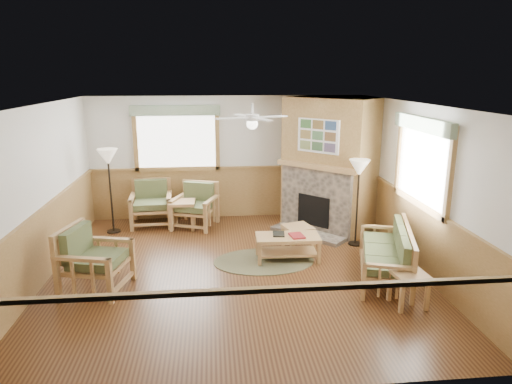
{
  "coord_description": "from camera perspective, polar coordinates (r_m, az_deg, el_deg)",
  "views": [
    {
      "loc": [
        -0.36,
        -6.97,
        3.16
      ],
      "look_at": [
        0.4,
        0.7,
        1.15
      ],
      "focal_mm": 32.0,
      "sensor_mm": 36.0,
      "label": 1
    }
  ],
  "objects": [
    {
      "name": "armchair_back_left",
      "position": [
        9.98,
        -12.98,
        -1.39
      ],
      "size": [
        0.89,
        0.89,
        0.95
      ],
      "primitive_type": null,
      "rotation": [
        0.0,
        0.0,
        0.06
      ],
      "color": "tan",
      "rests_on": "floor"
    },
    {
      "name": "floor",
      "position": [
        7.66,
        -2.5,
        -9.79
      ],
      "size": [
        6.0,
        6.0,
        0.01
      ],
      "primitive_type": "cube",
      "color": "#4E2C15",
      "rests_on": "ground"
    },
    {
      "name": "armchair_back_right",
      "position": [
        9.69,
        -7.66,
        -1.71
      ],
      "size": [
        1.05,
        1.05,
        0.92
      ],
      "primitive_type": null,
      "rotation": [
        0.0,
        0.0,
        -0.35
      ],
      "color": "tan",
      "rests_on": "floor"
    },
    {
      "name": "wall_left",
      "position": [
        7.67,
        -25.61,
        -0.49
      ],
      "size": [
        0.02,
        6.0,
        2.7
      ],
      "primitive_type": "cube",
      "color": "silver",
      "rests_on": "floor"
    },
    {
      "name": "floor_lamp_left",
      "position": [
        9.61,
        -17.72,
        0.1
      ],
      "size": [
        0.46,
        0.46,
        1.73
      ],
      "primitive_type": null,
      "rotation": [
        0.0,
        0.0,
        0.17
      ],
      "color": "black",
      "rests_on": "floor"
    },
    {
      "name": "sofa",
      "position": [
        7.54,
        15.81,
        -7.33
      ],
      "size": [
        1.93,
        1.23,
        0.82
      ],
      "primitive_type": null,
      "rotation": [
        0.0,
        0.0,
        -1.87
      ],
      "color": "tan",
      "rests_on": "floor"
    },
    {
      "name": "coffee_table",
      "position": [
        8.01,
        3.97,
        -6.95
      ],
      "size": [
        1.11,
        0.58,
        0.44
      ],
      "primitive_type": null,
      "rotation": [
        0.0,
        0.0,
        -0.03
      ],
      "color": "tan",
      "rests_on": "floor"
    },
    {
      "name": "wall_front",
      "position": [
        4.38,
        -0.46,
        -9.79
      ],
      "size": [
        6.0,
        0.02,
        2.7
      ],
      "primitive_type": "cube",
      "color": "silver",
      "rests_on": "floor"
    },
    {
      "name": "end_table_sofa",
      "position": [
        6.83,
        18.48,
        -11.43
      ],
      "size": [
        0.48,
        0.46,
        0.5
      ],
      "primitive_type": null,
      "rotation": [
        0.0,
        0.0,
        0.08
      ],
      "color": "tan",
      "rests_on": "floor"
    },
    {
      "name": "wall_right",
      "position": [
        7.94,
        19.54,
        0.59
      ],
      "size": [
        0.02,
        6.0,
        2.7
      ],
      "primitive_type": "cube",
      "color": "silver",
      "rests_on": "floor"
    },
    {
      "name": "ceiling",
      "position": [
        6.99,
        -2.75,
        10.83
      ],
      "size": [
        6.0,
        6.0,
        0.01
      ],
      "primitive_type": "cube",
      "color": "white",
      "rests_on": "floor"
    },
    {
      "name": "window_right",
      "position": [
        7.56,
        20.66,
        8.92
      ],
      "size": [
        0.16,
        1.9,
        1.5
      ],
      "primitive_type": null,
      "color": "white",
      "rests_on": "wall_right"
    },
    {
      "name": "wall_back",
      "position": [
        10.14,
        -3.54,
        4.3
      ],
      "size": [
        6.0,
        0.02,
        2.7
      ],
      "primitive_type": "cube",
      "color": "silver",
      "rests_on": "floor"
    },
    {
      "name": "book_dark",
      "position": [
        7.97,
        2.85,
        -5.19
      ],
      "size": [
        0.23,
        0.29,
        0.03
      ],
      "primitive_type": "cube",
      "rotation": [
        0.0,
        0.0,
        -0.11
      ],
      "color": "black",
      "rests_on": "coffee_table"
    },
    {
      "name": "book_red",
      "position": [
        7.9,
        5.14,
        -5.36
      ],
      "size": [
        0.26,
        0.33,
        0.03
      ],
      "primitive_type": "cube",
      "rotation": [
        0.0,
        0.0,
        0.15
      ],
      "color": "maroon",
      "rests_on": "coffee_table"
    },
    {
      "name": "floor_lamp_right",
      "position": [
        8.69,
        12.56,
        -1.33
      ],
      "size": [
        0.42,
        0.42,
        1.65
      ],
      "primitive_type": null,
      "rotation": [
        0.0,
        0.0,
        0.12
      ],
      "color": "black",
      "rests_on": "floor"
    },
    {
      "name": "wainscot",
      "position": [
        7.45,
        -2.55,
        -5.9
      ],
      "size": [
        6.0,
        6.0,
        1.1
      ],
      "primitive_type": null,
      "color": "olive",
      "rests_on": "floor"
    },
    {
      "name": "ceiling_fan",
      "position": [
        7.32,
        -0.48,
        10.7
      ],
      "size": [
        1.59,
        1.59,
        0.36
      ],
      "primitive_type": null,
      "rotation": [
        0.0,
        0.0,
        0.35
      ],
      "color": "white",
      "rests_on": "ceiling"
    },
    {
      "name": "window_back",
      "position": [
        9.98,
        -10.08,
        10.78
      ],
      "size": [
        1.9,
        0.16,
        1.5
      ],
      "primitive_type": null,
      "color": "white",
      "rests_on": "wall_back"
    },
    {
      "name": "braided_rug",
      "position": [
        7.99,
        0.99,
        -8.63
      ],
      "size": [
        1.85,
        1.85,
        0.01
      ],
      "primitive_type": "cylinder",
      "rotation": [
        0.0,
        0.0,
        -0.06
      ],
      "color": "brown",
      "rests_on": "floor"
    },
    {
      "name": "fireplace",
      "position": [
        9.51,
        9.15,
        3.46
      ],
      "size": [
        3.11,
        3.11,
        2.7
      ],
      "primitive_type": null,
      "rotation": [
        0.0,
        0.0,
        -0.79
      ],
      "color": "olive",
      "rests_on": "floor"
    },
    {
      "name": "footstool",
      "position": [
        8.56,
        5.21,
        -5.59
      ],
      "size": [
        0.6,
        0.6,
        0.42
      ],
      "primitive_type": null,
      "rotation": [
        0.0,
        0.0,
        0.29
      ],
      "color": "tan",
      "rests_on": "floor"
    },
    {
      "name": "end_table_chairs",
      "position": [
        9.67,
        -9.17,
        -2.81
      ],
      "size": [
        0.55,
        0.53,
        0.59
      ],
      "primitive_type": null,
      "rotation": [
        0.0,
        0.0,
        -0.04
      ],
      "color": "tan",
      "rests_on": "floor"
    },
    {
      "name": "armchair_left",
      "position": [
        7.25,
        -19.4,
        -7.9
      ],
      "size": [
        1.05,
        1.05,
        0.97
      ],
      "primitive_type": null,
      "rotation": [
        0.0,
        0.0,
        1.33
      ],
      "color": "tan",
      "rests_on": "floor"
    }
  ]
}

